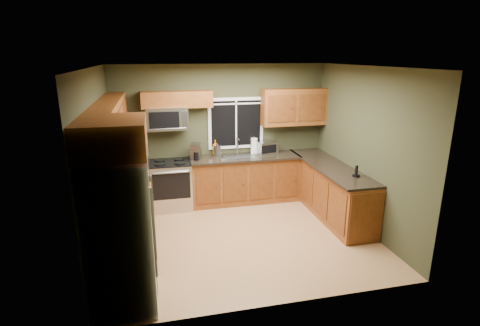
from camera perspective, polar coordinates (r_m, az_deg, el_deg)
name	(u,v)px	position (r m, az deg, el deg)	size (l,w,h in m)	color
floor	(242,236)	(6.26, 0.28, -11.07)	(4.20, 4.20, 0.00)	#A9774A
ceiling	(242,67)	(5.56, 0.32, 14.45)	(4.20, 4.20, 0.00)	white
back_wall	(221,134)	(7.48, -2.89, 4.49)	(4.20, 4.20, 0.00)	#333520
front_wall	(280,200)	(4.13, 6.09, -5.56)	(4.20, 4.20, 0.00)	#333520
left_wall	(98,166)	(5.68, -20.77, -0.40)	(3.60, 3.60, 0.00)	#333520
right_wall	(365,149)	(6.56, 18.45, 1.97)	(3.60, 3.60, 0.00)	#333520
window	(236,123)	(7.49, -0.61, 6.09)	(1.12, 0.03, 1.02)	white
base_cabinets_left	(128,209)	(6.39, -16.77, -6.78)	(0.60, 2.65, 0.90)	brown
countertop_left	(127,182)	(6.22, -16.89, -2.78)	(0.65, 2.65, 0.04)	black
base_cabinets_back	(245,180)	(7.52, 0.73, -2.54)	(2.17, 0.60, 0.90)	brown
countertop_back	(245,157)	(7.36, 0.79, 0.86)	(2.17, 0.65, 0.04)	black
base_cabinets_peninsula	(330,190)	(7.13, 13.51, -4.09)	(0.60, 2.52, 0.90)	brown
countertop_peninsula	(330,166)	(6.98, 13.55, -0.47)	(0.65, 2.50, 0.04)	black
upper_cabinets_left	(110,124)	(6.01, -19.15, 5.63)	(0.33, 2.65, 0.72)	brown
upper_cabinets_back_left	(177,99)	(7.11, -9.58, 9.54)	(1.30, 0.33, 0.30)	brown
upper_cabinets_back_right	(294,107)	(7.63, 8.19, 8.46)	(1.30, 0.33, 0.72)	brown
upper_cabinet_over_fridge	(111,137)	(4.22, -19.00, 3.80)	(0.72, 0.90, 0.38)	brown
refrigerator	(121,233)	(4.59, -17.67, -10.10)	(0.74, 0.90, 1.80)	#B7B7BC
range	(171,185)	(7.30, -10.47, -3.28)	(0.76, 0.69, 0.94)	#B7B7BC
microwave	(167,118)	(7.12, -11.05, 6.70)	(0.76, 0.41, 0.42)	#B7B7BC
sink	(239,156)	(7.34, -0.11, 1.08)	(0.60, 0.42, 0.36)	slate
toaster_oven	(267,147)	(7.58, 4.11, 2.39)	(0.45, 0.38, 0.24)	#B7B7BC
coffee_maker	(196,152)	(7.18, -6.73, 1.68)	(0.23, 0.28, 0.30)	slate
kettle	(217,150)	(7.37, -3.48, 1.97)	(0.17, 0.17, 0.26)	#B7B7BC
paper_towel_roll	(254,146)	(7.56, 2.16, 2.65)	(0.15, 0.15, 0.34)	white
soap_bottle_a	(215,148)	(7.42, -3.78, 2.33)	(0.12, 0.12, 0.31)	#C86912
soap_bottle_b	(253,149)	(7.54, 2.06, 2.12)	(0.08, 0.09, 0.19)	white
soap_bottle_c	(218,152)	(7.42, -3.32, 1.75)	(0.12, 0.12, 0.16)	white
cordless_phone	(356,173)	(6.41, 17.29, -1.53)	(0.11, 0.11, 0.19)	black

